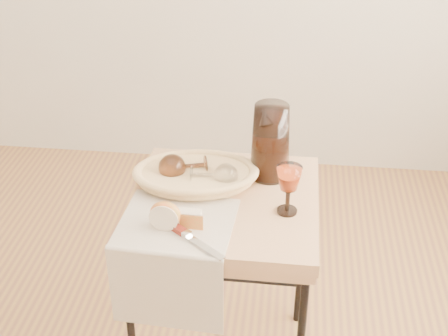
% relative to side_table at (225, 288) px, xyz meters
% --- Properties ---
extents(side_table, '(0.57, 0.57, 0.72)m').
position_rel_side_table_xyz_m(side_table, '(0.00, 0.00, 0.00)').
color(side_table, olive).
rests_on(side_table, floor).
extents(tea_towel, '(0.34, 0.31, 0.01)m').
position_rel_side_table_xyz_m(tea_towel, '(-0.12, -0.14, 0.36)').
color(tea_towel, beige).
rests_on(tea_towel, side_table).
extents(bread_basket, '(0.38, 0.28, 0.05)m').
position_rel_side_table_xyz_m(bread_basket, '(-0.10, 0.07, 0.39)').
color(bread_basket, tan).
rests_on(bread_basket, side_table).
extents(goblet_lying_a, '(0.16, 0.12, 0.09)m').
position_rel_side_table_xyz_m(goblet_lying_a, '(-0.13, 0.08, 0.41)').
color(goblet_lying_a, brown).
rests_on(goblet_lying_a, bread_basket).
extents(goblet_lying_b, '(0.13, 0.08, 0.08)m').
position_rel_side_table_xyz_m(goblet_lying_b, '(-0.05, 0.05, 0.41)').
color(goblet_lying_b, white).
rests_on(goblet_lying_b, bread_basket).
extents(pitcher, '(0.25, 0.29, 0.28)m').
position_rel_side_table_xyz_m(pitcher, '(0.13, 0.15, 0.48)').
color(pitcher, black).
rests_on(pitcher, side_table).
extents(wine_goblet, '(0.09, 0.09, 0.15)m').
position_rel_side_table_xyz_m(wine_goblet, '(0.19, -0.05, 0.44)').
color(wine_goblet, white).
rests_on(wine_goblet, side_table).
extents(apple_half, '(0.09, 0.05, 0.08)m').
position_rel_side_table_xyz_m(apple_half, '(-0.15, -0.16, 0.41)').
color(apple_half, red).
rests_on(apple_half, tea_towel).
extents(apple_wedge, '(0.07, 0.04, 0.05)m').
position_rel_side_table_xyz_m(apple_wedge, '(-0.08, -0.15, 0.39)').
color(apple_wedge, beige).
rests_on(apple_wedge, tea_towel).
extents(table_knife, '(0.20, 0.17, 0.02)m').
position_rel_side_table_xyz_m(table_knife, '(-0.07, -0.21, 0.37)').
color(table_knife, silver).
rests_on(table_knife, tea_towel).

